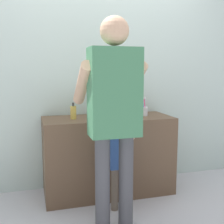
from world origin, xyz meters
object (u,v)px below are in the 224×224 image
soap_bottle (73,112)px  adult_parent (114,106)px  toothbrush_cup (144,111)px  child_toddler (120,155)px

soap_bottle → adult_parent: adult_parent is taller
toothbrush_cup → child_toddler: toothbrush_cup is taller
toothbrush_cup → adult_parent: (-0.54, -0.69, 0.15)m
toothbrush_cup → soap_bottle: size_ratio=1.25×
child_toddler → adult_parent: adult_parent is taller
toothbrush_cup → soap_bottle: (-0.76, 0.00, 0.01)m
toothbrush_cup → adult_parent: size_ratio=0.12×
soap_bottle → toothbrush_cup: bearing=-0.3°
soap_bottle → child_toddler: bearing=-47.6°
child_toddler → adult_parent: bearing=-115.8°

